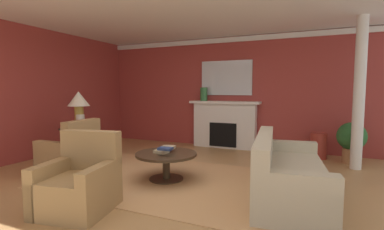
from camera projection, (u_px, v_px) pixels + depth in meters
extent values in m
plane|color=tan|center=(164.00, 184.00, 4.47)|extent=(8.79, 8.79, 0.00)
cube|color=#9E3833|center=(227.00, 93.00, 7.38)|extent=(7.36, 0.12, 2.82)
cube|color=#9E3833|center=(28.00, 93.00, 6.00)|extent=(0.12, 7.15, 2.82)
cube|color=white|center=(172.00, 3.00, 4.49)|extent=(7.36, 7.15, 0.06)
cube|color=white|center=(227.00, 40.00, 7.20)|extent=(7.36, 0.08, 0.12)
cube|color=tan|center=(166.00, 179.00, 4.69)|extent=(3.72, 2.53, 0.01)
cube|color=white|center=(224.00, 126.00, 7.27)|extent=(1.60, 0.25, 1.13)
cube|color=black|center=(224.00, 134.00, 7.27)|extent=(0.70, 0.26, 0.60)
cube|color=white|center=(224.00, 102.00, 7.19)|extent=(1.80, 0.35, 0.06)
cube|color=silver|center=(226.00, 78.00, 7.27)|extent=(1.33, 0.04, 0.88)
cube|color=#BCB299|center=(290.00, 181.00, 3.91)|extent=(1.16, 2.20, 0.45)
cube|color=#BCB299|center=(264.00, 149.00, 3.97)|extent=(0.46, 2.11, 0.40)
cube|color=#BCB299|center=(294.00, 201.00, 3.00)|extent=(0.92, 0.31, 0.62)
cube|color=#BCB299|center=(288.00, 159.00, 4.81)|extent=(0.92, 0.31, 0.62)
cube|color=#9E7A4C|center=(69.00, 159.00, 5.17)|extent=(0.85, 0.85, 0.44)
cube|color=#9E7A4C|center=(82.00, 134.00, 5.02)|extent=(0.21, 0.81, 0.51)
cube|color=#9E7A4C|center=(82.00, 151.00, 5.47)|extent=(0.81, 0.19, 0.60)
cube|color=#9E7A4C|center=(54.00, 159.00, 4.86)|extent=(0.81, 0.19, 0.60)
cube|color=#9E7A4C|center=(77.00, 194.00, 3.45)|extent=(0.93, 0.93, 0.44)
cube|color=#9E7A4C|center=(91.00, 150.00, 3.72)|extent=(0.82, 0.30, 0.51)
cube|color=#9E7A4C|center=(53.00, 185.00, 3.52)|extent=(0.28, 0.81, 0.60)
cube|color=#9E7A4C|center=(101.00, 190.00, 3.37)|extent=(0.28, 0.81, 0.60)
cylinder|color=#3D2D1E|center=(166.00, 154.00, 4.65)|extent=(1.00, 1.00, 0.04)
cylinder|color=#3D2D1E|center=(166.00, 168.00, 4.67)|extent=(0.12, 0.12, 0.41)
cylinder|color=#3D2D1E|center=(166.00, 179.00, 4.69)|extent=(0.56, 0.56, 0.03)
cube|color=#3D2D1E|center=(80.00, 129.00, 5.87)|extent=(0.56, 0.56, 0.04)
cube|color=#3D2D1E|center=(80.00, 145.00, 5.90)|extent=(0.10, 0.10, 0.66)
cube|color=#3D2D1E|center=(81.00, 160.00, 5.93)|extent=(0.45, 0.45, 0.04)
cylinder|color=#B28E38|center=(79.00, 117.00, 5.85)|extent=(0.18, 0.18, 0.45)
cone|color=beige|center=(79.00, 99.00, 5.82)|extent=(0.44, 0.44, 0.30)
cylinder|color=#33703D|center=(204.00, 94.00, 7.37)|extent=(0.19, 0.19, 0.35)
cylinder|color=#9E3328|center=(318.00, 146.00, 6.13)|extent=(0.33, 0.33, 0.55)
cylinder|color=beige|center=(80.00, 122.00, 5.69)|extent=(0.16, 0.16, 0.29)
cube|color=tan|center=(161.00, 152.00, 4.64)|extent=(0.24, 0.19, 0.05)
cube|color=tan|center=(168.00, 147.00, 4.75)|extent=(0.23, 0.22, 0.05)
cube|color=navy|center=(165.00, 149.00, 4.45)|extent=(0.23, 0.19, 0.04)
cylinder|color=#A8754C|center=(351.00, 156.00, 5.75)|extent=(0.32, 0.32, 0.30)
sphere|color=#28602D|center=(352.00, 136.00, 5.71)|extent=(0.56, 0.56, 0.56)
cylinder|color=white|center=(359.00, 94.00, 5.23)|extent=(0.20, 0.20, 2.82)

